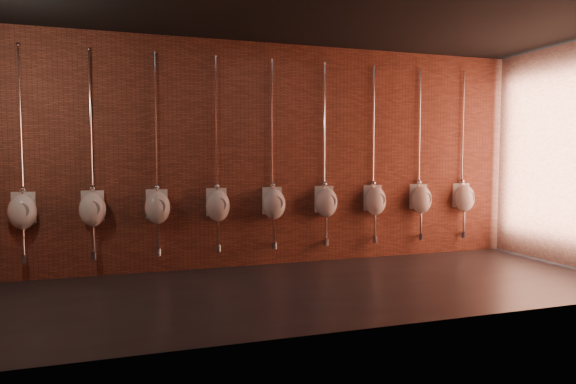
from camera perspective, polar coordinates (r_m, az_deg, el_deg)
name	(u,v)px	position (r m, az deg, el deg)	size (l,w,h in m)	color
ground	(290,290)	(6.16, 0.20, -10.88)	(8.50, 8.50, 0.00)	black
room_shell	(290,119)	(5.97, 0.21, 8.12)	(8.54, 3.04, 3.22)	black
urinal_1	(22,210)	(7.16, -27.41, -1.81)	(0.38, 0.35, 2.71)	white
urinal_2	(93,208)	(7.07, -20.89, -1.69)	(0.38, 0.35, 2.71)	white
urinal_3	(157,206)	(7.08, -14.31, -1.54)	(0.38, 0.35, 2.71)	white
urinal_4	(218,204)	(7.18, -7.82, -1.38)	(0.38, 0.35, 2.71)	white
urinal_5	(274,203)	(7.37, -1.59, -1.21)	(0.38, 0.35, 2.71)	white
urinal_6	(326,201)	(7.65, 4.26, -1.03)	(0.38, 0.35, 2.71)	white
urinal_7	(375,200)	(7.99, 9.66, -0.86)	(0.38, 0.35, 2.71)	white
urinal_8	(421,198)	(8.40, 14.57, -0.70)	(0.38, 0.35, 2.71)	white
urinal_9	(464,197)	(8.87, 18.99, -0.54)	(0.38, 0.35, 2.71)	white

